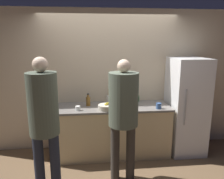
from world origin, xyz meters
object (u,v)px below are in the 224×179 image
person_center (123,108)px  bottle_amber (88,101)px  fruit_bowl (106,107)px  bottle_dark (122,101)px  cup_blue (159,106)px  person_left (44,116)px  bottle_green (138,98)px  refrigerator (186,106)px  cup_white (78,108)px  utensil_crock (109,99)px

person_center → bottle_amber: 1.00m
fruit_bowl → bottle_dark: bottle_dark is taller
bottle_amber → cup_blue: 1.23m
fruit_bowl → cup_blue: (0.90, -0.03, 0.00)m
person_center → person_left: bearing=-165.8°
bottle_green → fruit_bowl: bearing=-143.8°
person_left → bottle_green: 1.99m
person_left → bottle_green: size_ratio=12.46×
refrigerator → fruit_bowl: bearing=-172.7°
bottle_green → bottle_dark: (-0.34, -0.22, 0.02)m
refrigerator → bottle_dark: refrigerator is taller
cup_white → cup_blue: 1.36m
refrigerator → person_left: bearing=-156.0°
person_center → utensil_crock: person_center is taller
person_center → cup_white: 0.91m
bottle_green → cup_white: (-1.11, -0.46, -0.02)m
bottle_dark → refrigerator: bearing=-3.0°
refrigerator → cup_blue: (-0.59, -0.22, 0.08)m
utensil_crock → bottle_green: utensil_crock is taller
refrigerator → utensil_crock: size_ratio=6.69×
person_center → cup_white: person_center is taller
bottle_green → cup_white: bottle_green is taller
bottle_amber → cup_white: size_ratio=2.78×
utensil_crock → cup_blue: size_ratio=2.68×
cup_white → refrigerator: bearing=5.1°
fruit_bowl → utensil_crock: (0.08, 0.40, 0.03)m
refrigerator → bottle_dark: (-1.18, 0.06, 0.11)m
person_left → bottle_amber: (0.54, 1.12, -0.13)m
utensil_crock → person_left: bearing=-126.6°
bottle_dark → bottle_amber: bearing=177.5°
person_left → fruit_bowl: (0.84, 0.85, -0.17)m
person_left → cup_blue: person_left is taller
utensil_crock → cup_blue: bearing=-27.8°
bottle_dark → cup_white: bottle_dark is taller
refrigerator → person_left: 2.55m
bottle_green → cup_blue: 0.56m
bottle_amber → cup_white: bottle_amber is taller
fruit_bowl → cup_white: 0.47m
bottle_amber → bottle_dark: size_ratio=1.11×
refrigerator → fruit_bowl: refrigerator is taller
cup_blue → person_center: bearing=-141.6°
refrigerator → person_left: person_left is taller
fruit_bowl → utensil_crock: 0.41m
person_center → cup_blue: 0.90m
person_left → utensil_crock: 1.55m
person_left → bottle_dark: bearing=43.9°
fruit_bowl → bottle_amber: size_ratio=1.21×
refrigerator → cup_blue: bearing=-159.5°
cup_white → cup_blue: size_ratio=0.81×
person_center → utensil_crock: 1.00m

